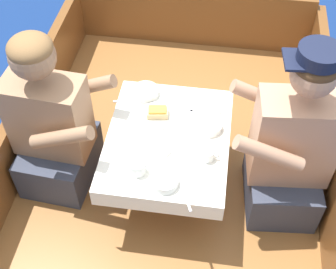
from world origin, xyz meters
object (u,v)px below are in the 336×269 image
(person_starboard, at_px, (290,150))
(sandwich, at_px, (157,112))
(coffee_cup_port, at_px, (207,154))
(coffee_cup_starboard, at_px, (138,167))
(person_port, at_px, (52,127))

(person_starboard, xyz_separation_m, sandwich, (-0.69, 0.14, 0.02))
(coffee_cup_port, xyz_separation_m, coffee_cup_starboard, (-0.32, -0.13, 0.01))
(person_port, bearing_deg, sandwich, 19.28)
(person_port, relative_size, coffee_cup_port, 10.00)
(sandwich, bearing_deg, person_port, -165.17)
(coffee_cup_port, bearing_deg, person_starboard, 14.71)
(person_port, distance_m, sandwich, 0.56)
(person_port, height_order, sandwich, person_port)
(person_starboard, xyz_separation_m, coffee_cup_starboard, (-0.72, -0.24, 0.03))
(person_port, xyz_separation_m, person_starboard, (1.23, 0.00, 0.02))
(person_port, height_order, person_starboard, person_starboard)
(coffee_cup_port, distance_m, coffee_cup_starboard, 0.34)
(coffee_cup_port, bearing_deg, coffee_cup_starboard, -157.51)
(person_starboard, height_order, sandwich, person_starboard)
(person_starboard, distance_m, coffee_cup_port, 0.42)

